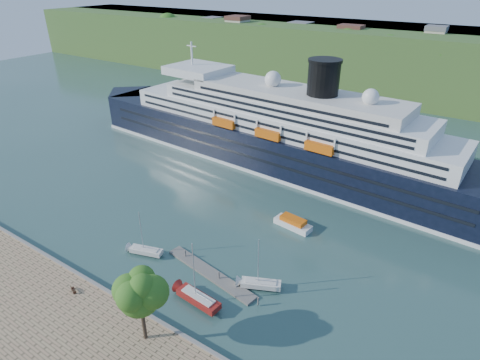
% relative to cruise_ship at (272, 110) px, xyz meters
% --- Properties ---
extents(ground, '(400.00, 400.00, 0.00)m').
position_rel_cruise_ship_xyz_m(ground, '(9.96, -55.68, -13.75)').
color(ground, '#2B4D48').
rests_on(ground, ground).
extents(far_hillside, '(400.00, 50.00, 24.00)m').
position_rel_cruise_ship_xyz_m(far_hillside, '(9.96, 89.32, -1.75)').
color(far_hillside, '#395E25').
rests_on(far_hillside, ground).
extents(quay_coping, '(220.00, 0.50, 0.30)m').
position_rel_cruise_ship_xyz_m(quay_coping, '(9.96, -55.88, -12.60)').
color(quay_coping, slate).
rests_on(quay_coping, promenade).
extents(cruise_ship, '(123.33, 25.14, 27.51)m').
position_rel_cruise_ship_xyz_m(cruise_ship, '(0.00, 0.00, 0.00)').
color(cruise_ship, black).
rests_on(cruise_ship, ground).
extents(park_bench, '(1.48, 1.02, 0.88)m').
position_rel_cruise_ship_xyz_m(park_bench, '(-0.35, -58.66, -12.31)').
color(park_bench, '#402212').
rests_on(park_bench, promenade).
extents(promenade_tree, '(7.17, 7.17, 11.87)m').
position_rel_cruise_ship_xyz_m(promenade_tree, '(14.88, -58.78, -6.82)').
color(promenade_tree, '#2B6A1B').
rests_on(promenade_tree, promenade).
extents(floating_pontoon, '(18.57, 5.17, 0.41)m').
position_rel_cruise_ship_xyz_m(floating_pontoon, '(13.67, -43.29, -13.55)').
color(floating_pontoon, slate).
rests_on(floating_pontoon, ground).
extents(sailboat_white_near, '(6.62, 3.60, 8.25)m').
position_rel_cruise_ship_xyz_m(sailboat_white_near, '(1.35, -45.37, -9.63)').
color(sailboat_white_near, silver).
rests_on(sailboat_white_near, ground).
extents(sailboat_red, '(8.15, 2.84, 10.33)m').
position_rel_cruise_ship_xyz_m(sailboat_red, '(16.27, -49.50, -8.59)').
color(sailboat_red, maroon).
rests_on(sailboat_red, ground).
extents(sailboat_white_far, '(7.00, 4.58, 8.82)m').
position_rel_cruise_ship_xyz_m(sailboat_white_far, '(22.21, -41.53, -9.34)').
color(sailboat_white_far, silver).
rests_on(sailboat_white_far, ground).
extents(tender_launch, '(7.76, 3.49, 2.07)m').
position_rel_cruise_ship_xyz_m(tender_launch, '(18.65, -23.67, -12.72)').
color(tender_launch, '#DB5C0C').
rests_on(tender_launch, ground).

